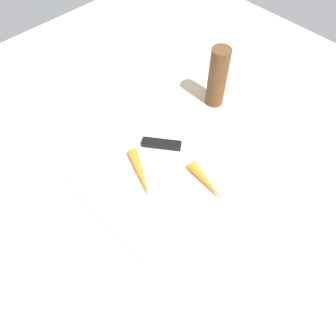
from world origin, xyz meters
TOP-DOWN VIEW (x-y plane):
  - ground_plane at (0.00, 0.00)m, footprint 1.40×1.40m
  - cutting_board at (0.00, 0.00)m, footprint 0.36×0.26m
  - knife at (-0.04, -0.04)m, footprint 0.14×0.17m
  - carrot_short at (-0.03, 0.09)m, footprint 0.04×0.11m
  - carrot_long at (0.06, -0.02)m, footprint 0.07×0.13m
  - pepper_grinder at (-0.24, -0.08)m, footprint 0.05×0.05m

SIDE VIEW (x-z plane):
  - ground_plane at x=0.00m, z-range 0.00..0.00m
  - cutting_board at x=0.00m, z-range 0.00..0.01m
  - knife at x=-0.04m, z-range 0.01..0.02m
  - carrot_short at x=-0.03m, z-range 0.01..0.03m
  - carrot_long at x=0.06m, z-range 0.01..0.03m
  - pepper_grinder at x=-0.24m, z-range 0.00..0.16m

